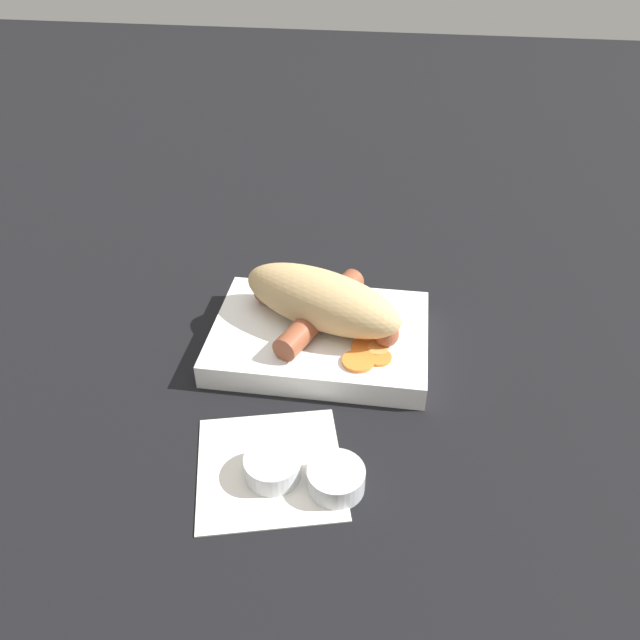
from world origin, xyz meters
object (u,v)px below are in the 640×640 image
Objects in this scene: food_tray at (320,337)px; condiment_cup_near at (273,468)px; condiment_cup_far at (336,480)px; bread_roll at (318,299)px; sausage at (323,312)px.

condiment_cup_near is (-0.02, -0.18, -0.00)m from food_tray.
food_tray is 0.18m from condiment_cup_near.
condiment_cup_far is at bearing -5.01° from condiment_cup_near.
condiment_cup_far is at bearing -77.19° from bread_roll.
sausage is (0.01, 0.00, -0.02)m from bread_roll.
bread_roll reaches higher than condiment_cup_near.
food_tray is 1.17× the size of bread_roll.
sausage is at bearing 77.84° from food_tray.
food_tray is 1.39× the size of sausage.
condiment_cup_near is 1.00× the size of condiment_cup_far.
bread_roll reaches higher than sausage.
bread_roll is 0.20m from condiment_cup_near.
condiment_cup_far is (0.04, -0.20, -0.05)m from bread_roll.
bread_roll is at bearing 86.40° from condiment_cup_near.
condiment_cup_far is (0.06, -0.01, 0.00)m from condiment_cup_near.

